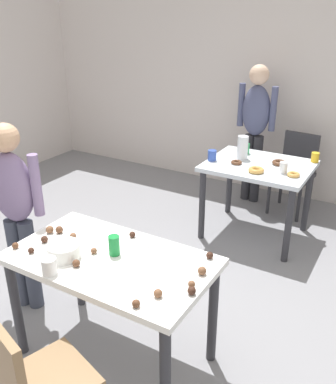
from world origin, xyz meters
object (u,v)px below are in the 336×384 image
Objects in this scene: dining_table_far at (258,175)px; soda_can at (114,245)px; person_adult_far at (256,122)px; person_girl_near at (15,205)px; chair_near_table at (32,380)px; chair_far_table at (295,168)px; pitcher_far at (243,147)px; mixing_bowl at (64,251)px; dining_table_near at (111,273)px.

soda_can is at bearing -95.95° from dining_table_far.
person_girl_near is at bearing -105.82° from person_adult_far.
chair_near_table and chair_far_table have the same top height.
dining_table_far is 2.75m from chair_near_table.
person_adult_far is 0.73m from pitcher_far.
person_adult_far is at bearing 87.83° from mixing_bowl.
pitcher_far is at bearing 65.76° from person_girl_near.
chair_near_table is 4.45× the size of mixing_bowl.
dining_table_near is 2.10m from pitcher_far.
pitcher_far is at bearing -79.63° from person_adult_far.
chair_far_table is at bearing 82.17° from soda_can.
person_girl_near reaches higher than chair_near_table.
mixing_bowl is at bearing -101.86° from chair_far_table.
soda_can reaches higher than mixing_bowl.
soda_can is at bearing 36.82° from mixing_bowl.
pitcher_far is at bearing 89.75° from dining_table_near.
pitcher_far is at bearing 83.78° from mixing_bowl.
person_girl_near is (-1.27, -2.69, 0.35)m from chair_far_table.
person_girl_near is 2.19m from pitcher_far.
chair_near_table is 3.55m from person_adult_far.
mixing_bowl reaches higher than dining_table_near.
soda_can is at bearing -87.43° from person_adult_far.
chair_near_table is at bearing -88.57° from pitcher_far.
dining_table_far is 7.86× the size of soda_can.
dining_table_far is 4.26× the size of pitcher_far.
dining_table_near is 5.42× the size of pitcher_far.
dining_table_far is 0.79m from chair_far_table.
mixing_bowl is 0.29m from soda_can.
chair_far_table is 0.67m from person_adult_far.
dining_table_far is 2.20m from mixing_bowl.
soda_can is (0.00, 0.04, 0.17)m from dining_table_near.
chair_far_table is 2.99m from mixing_bowl.
chair_near_table is 0.56× the size of person_adult_far.
chair_near_table reaches higher than dining_table_near.
dining_table_far is 0.31m from pitcher_far.
chair_near_table is 7.13× the size of soda_can.
person_adult_far is (-0.20, 3.52, 0.44)m from chair_near_table.
chair_far_table is at bearing -2.95° from person_adult_far.
person_girl_near reaches higher than dining_table_far.
person_girl_near is at bearing -119.63° from dining_table_far.
dining_table_near is at bearing 30.05° from mixing_bowl.
chair_near_table is (-0.13, -2.74, -0.14)m from dining_table_far.
mixing_bowl is 2.23m from pitcher_far.
person_girl_near is 7.29× the size of mixing_bowl.
chair_near_table is 1.31m from person_girl_near.
pitcher_far is at bearing 91.43° from chair_near_table.
mixing_bowl is (-0.11, -2.93, -0.15)m from person_adult_far.
dining_table_far is at bearing -102.67° from chair_far_table.
dining_table_near is 2.82m from person_adult_far.
mixing_bowl is 1.60× the size of soda_can.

